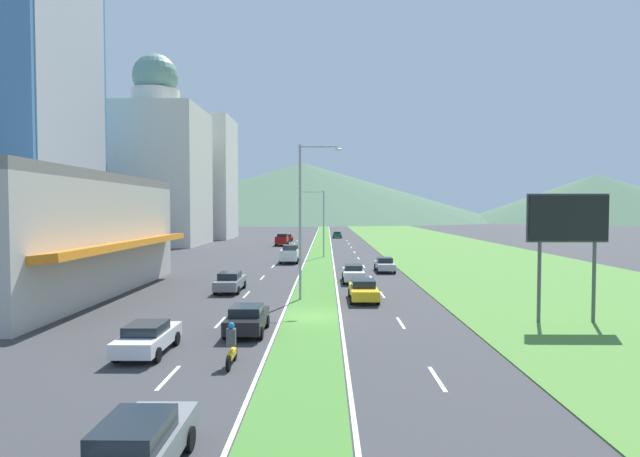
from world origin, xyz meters
name	(u,v)px	position (x,y,z in m)	size (l,w,h in m)	color
ground_plane	(311,317)	(0.00, 0.00, 0.00)	(600.00, 600.00, 0.00)	#38383A
grass_median	(321,245)	(0.00, 60.00, 0.03)	(3.20, 240.00, 0.06)	#477F33
grass_verge_right	(437,245)	(20.60, 60.00, 0.03)	(24.00, 240.00, 0.06)	#518438
lane_dash_left_1	(168,377)	(-5.10, -10.70, 0.01)	(0.16, 2.80, 0.01)	silver
lane_dash_left_2	(220,322)	(-5.10, -1.39, 0.01)	(0.16, 2.80, 0.01)	silver
lane_dash_left_3	(247,294)	(-5.10, 7.91, 0.01)	(0.16, 2.80, 0.01)	silver
lane_dash_left_4	(262,278)	(-5.10, 17.21, 0.01)	(0.16, 2.80, 0.01)	silver
lane_dash_left_5	(273,266)	(-5.10, 26.52, 0.01)	(0.16, 2.80, 0.01)	silver
lane_dash_left_6	(281,258)	(-5.10, 35.82, 0.01)	(0.16, 2.80, 0.01)	silver
lane_dash_left_7	(286,252)	(-5.10, 45.12, 0.01)	(0.16, 2.80, 0.01)	silver
lane_dash_left_8	(291,247)	(-5.10, 54.43, 0.01)	(0.16, 2.80, 0.01)	silver
lane_dash_left_9	(294,244)	(-5.10, 63.73, 0.01)	(0.16, 2.80, 0.01)	silver
lane_dash_left_10	(297,241)	(-5.10, 73.03, 0.01)	(0.16, 2.80, 0.01)	silver
lane_dash_right_1	(437,379)	(5.10, -10.70, 0.01)	(0.16, 2.80, 0.01)	silver
lane_dash_right_2	(401,323)	(5.10, -1.39, 0.01)	(0.16, 2.80, 0.01)	silver
lane_dash_right_3	(382,295)	(5.10, 7.91, 0.01)	(0.16, 2.80, 0.01)	silver
lane_dash_right_4	(371,278)	(5.10, 17.21, 0.01)	(0.16, 2.80, 0.01)	silver
lane_dash_right_5	(364,266)	(5.10, 26.52, 0.01)	(0.16, 2.80, 0.01)	silver
lane_dash_right_6	(358,258)	(5.10, 35.82, 0.01)	(0.16, 2.80, 0.01)	silver
lane_dash_right_7	(354,252)	(5.10, 45.12, 0.01)	(0.16, 2.80, 0.01)	silver
lane_dash_right_8	(351,247)	(5.10, 54.43, 0.01)	(0.16, 2.80, 0.01)	silver
lane_dash_right_9	(349,244)	(5.10, 63.73, 0.01)	(0.16, 2.80, 0.01)	silver
lane_dash_right_10	(347,241)	(5.10, 73.03, 0.01)	(0.16, 2.80, 0.01)	silver
edge_line_median_left	(312,245)	(-1.75, 60.00, 0.01)	(0.16, 240.00, 0.01)	silver
edge_line_median_right	(331,245)	(1.75, 60.00, 0.01)	(0.16, 240.00, 0.01)	silver
office_tower	(1,31)	(-41.05, 35.36, 29.43)	(20.70, 20.70, 58.39)	teal
domed_building	(157,168)	(-29.57, 60.23, 13.87)	(16.37, 16.37, 33.98)	beige
midrise_colored	(200,179)	(-26.87, 80.72, 13.19)	(14.13, 14.13, 26.39)	silver
hill_far_left	(275,195)	(-32.18, 292.61, 15.57)	(159.98, 159.98, 31.13)	#47664C
hill_far_center	(303,192)	(-13.21, 268.87, 16.98)	(227.49, 227.49, 33.96)	#47664C
hill_far_right	(595,198)	(135.98, 223.74, 11.95)	(134.17, 134.17, 23.90)	#47664C
street_lamp_near	(304,212)	(-0.65, 5.62, 6.19)	(3.02, 0.28, 10.92)	#99999E
street_lamp_mid	(321,218)	(0.12, 37.17, 5.19)	(3.50, 0.45, 8.88)	#99999E
billboard_roadside	(568,226)	(14.42, -1.30, 5.49)	(4.58, 0.28, 7.28)	#4C4C51
car_0	(288,237)	(-6.95, 71.98, 0.72)	(1.90, 4.64, 1.36)	maroon
car_1	(230,282)	(-6.59, 9.27, 0.78)	(1.92, 4.79, 1.53)	slate
car_2	(363,290)	(3.50, 5.46, 0.75)	(1.99, 4.58, 1.47)	yellow
car_3	(136,449)	(-3.56, -17.91, 0.77)	(1.87, 4.64, 1.52)	slate
car_4	(247,319)	(-3.19, -3.80, 0.75)	(1.97, 4.20, 1.45)	black
car_5	(337,235)	(3.30, 82.66, 0.73)	(1.99, 4.34, 1.39)	#0C5128
car_6	(385,265)	(6.89, 21.81, 0.74)	(1.89, 4.27, 1.46)	#B2B2B7
car_7	(148,337)	(-7.03, -7.54, 0.72)	(1.94, 4.30, 1.39)	silver
car_8	(353,273)	(3.28, 14.45, 0.79)	(1.91, 4.58, 1.53)	silver
pickup_truck_0	(282,240)	(-6.99, 59.31, 0.98)	(2.18, 5.40, 2.00)	maroon
pickup_truck_1	(290,254)	(-3.50, 30.92, 0.98)	(2.18, 5.40, 2.00)	silver
motorcycle_rider	(232,348)	(-2.97, -9.22, 0.75)	(0.36, 2.00, 1.80)	black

